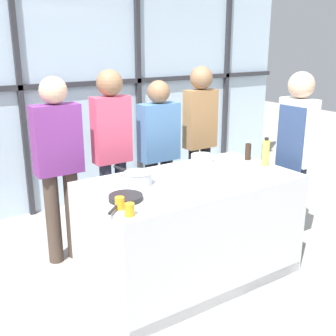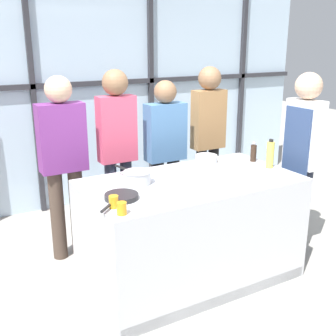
# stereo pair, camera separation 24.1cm
# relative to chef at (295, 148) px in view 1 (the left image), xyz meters

# --- Properties ---
(ground_plane) EXTENTS (18.00, 18.00, 0.00)m
(ground_plane) POSITION_rel_chef_xyz_m (-1.18, 0.09, -1.06)
(ground_plane) COLOR #ADA89E
(back_window_wall) EXTENTS (6.40, 0.10, 2.80)m
(back_window_wall) POSITION_rel_chef_xyz_m (-1.18, 2.36, 0.35)
(back_window_wall) COLOR silver
(back_window_wall) RESTS_ON ground_plane
(demo_island) EXTENTS (1.82, 0.99, 0.93)m
(demo_island) POSITION_rel_chef_xyz_m (-1.19, 0.09, -0.59)
(demo_island) COLOR silver
(demo_island) RESTS_ON ground_plane
(chef) EXTENTS (0.25, 0.36, 1.78)m
(chef) POSITION_rel_chef_xyz_m (0.00, 0.00, 0.00)
(chef) COLOR #232838
(chef) RESTS_ON ground_plane
(spectator_far_left) EXTENTS (0.43, 0.25, 1.76)m
(spectator_far_left) POSITION_rel_chef_xyz_m (-2.00, 1.03, -0.04)
(spectator_far_left) COLOR #47382D
(spectator_far_left) RESTS_ON ground_plane
(spectator_center_left) EXTENTS (0.37, 0.25, 1.79)m
(spectator_center_left) POSITION_rel_chef_xyz_m (-1.46, 1.03, 0.01)
(spectator_center_left) COLOR #232838
(spectator_center_left) RESTS_ON ground_plane
(spectator_center_right) EXTENTS (0.42, 0.23, 1.67)m
(spectator_center_right) POSITION_rel_chef_xyz_m (-0.91, 1.03, -0.10)
(spectator_center_right) COLOR black
(spectator_center_right) RESTS_ON ground_plane
(spectator_far_right) EXTENTS (0.37, 0.25, 1.79)m
(spectator_far_right) POSITION_rel_chef_xyz_m (-0.37, 1.03, 0.01)
(spectator_far_right) COLOR black
(spectator_far_right) RESTS_ON ground_plane
(frying_pan) EXTENTS (0.37, 0.36, 0.04)m
(frying_pan) POSITION_rel_chef_xyz_m (-1.88, -0.04, -0.11)
(frying_pan) COLOR #232326
(frying_pan) RESTS_ON demo_island
(saucepan) EXTENTS (0.23, 0.42, 0.11)m
(saucepan) POSITION_rel_chef_xyz_m (-1.63, 0.22, -0.07)
(saucepan) COLOR silver
(saucepan) RESTS_ON demo_island
(white_plate) EXTENTS (0.27, 0.27, 0.01)m
(white_plate) POSITION_rel_chef_xyz_m (-0.78, -0.23, -0.12)
(white_plate) COLOR white
(white_plate) RESTS_ON demo_island
(mixing_bowl) EXTENTS (0.21, 0.21, 0.07)m
(mixing_bowl) POSITION_rel_chef_xyz_m (-0.78, 0.46, -0.09)
(mixing_bowl) COLOR silver
(mixing_bowl) RESTS_ON demo_island
(oil_bottle) EXTENTS (0.07, 0.07, 0.27)m
(oil_bottle) POSITION_rel_chef_xyz_m (-0.38, 0.03, -0.00)
(oil_bottle) COLOR #E0CC4C
(oil_bottle) RESTS_ON demo_island
(pepper_grinder) EXTENTS (0.06, 0.06, 0.19)m
(pepper_grinder) POSITION_rel_chef_xyz_m (-0.37, 0.27, -0.04)
(pepper_grinder) COLOR #332319
(pepper_grinder) RESTS_ON demo_island
(juice_glass_near) EXTENTS (0.07, 0.07, 0.09)m
(juice_glass_near) POSITION_rel_chef_xyz_m (-1.99, -0.30, -0.08)
(juice_glass_near) COLOR orange
(juice_glass_near) RESTS_ON demo_island
(juice_glass_far) EXTENTS (0.07, 0.07, 0.09)m
(juice_glass_far) POSITION_rel_chef_xyz_m (-1.99, -0.16, -0.08)
(juice_glass_far) COLOR orange
(juice_glass_far) RESTS_ON demo_island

